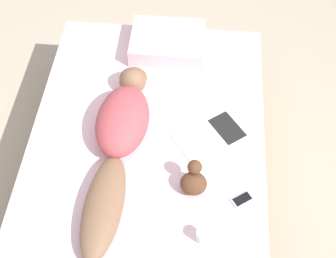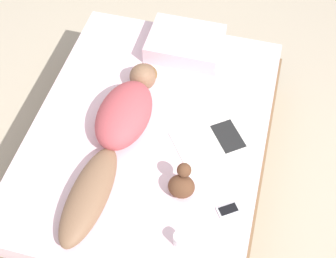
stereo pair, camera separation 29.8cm
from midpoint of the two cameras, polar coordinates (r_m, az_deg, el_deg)
ground_plane at (r=3.48m, az=0.40°, el=-5.12°), size 12.00×12.00×0.00m
bed at (r=3.26m, az=0.43°, el=-2.79°), size 1.57×2.05×0.52m
person at (r=2.91m, az=-3.31°, el=-0.42°), size 0.36×1.40×0.23m
open_magazine at (r=3.01m, az=8.28°, el=-1.75°), size 0.57×0.54×0.01m
coffee_mug at (r=2.62m, az=4.82°, el=-13.53°), size 0.10×0.07×0.09m
cell_phone at (r=2.78m, az=10.45°, el=-9.87°), size 0.15×0.13×0.01m
plush_toy at (r=2.73m, az=4.84°, el=-6.89°), size 0.16×0.17×0.20m
pillow at (r=3.47m, az=4.62°, el=10.18°), size 0.53×0.41×0.14m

